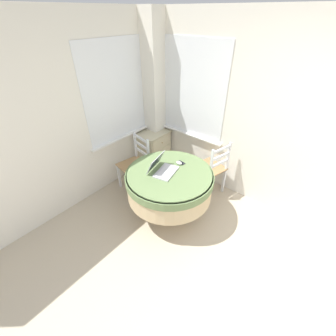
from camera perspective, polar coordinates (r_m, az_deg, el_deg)
corner_room_shell at (r=2.93m, az=0.70°, el=10.91°), size 4.14×4.68×2.55m
round_dining_table at (r=3.01m, az=0.38°, el=-3.68°), size 1.16×1.16×0.76m
laptop at (r=2.90m, az=-1.41°, el=-0.10°), size 0.41×0.38×0.22m
computer_mouse at (r=3.05m, az=2.84°, el=1.29°), size 0.06×0.09×0.05m
cell_phone at (r=3.09m, az=3.38°, el=1.39°), size 0.06×0.12×0.01m
dining_chair_near_back_window at (r=3.64m, az=-8.24°, el=0.97°), size 0.48×0.47×0.92m
dining_chair_near_right_window at (r=3.57m, az=10.99°, el=-0.18°), size 0.50×0.50×0.92m
corner_cabinet at (r=4.19m, az=-3.55°, el=4.63°), size 0.54×0.42×0.72m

